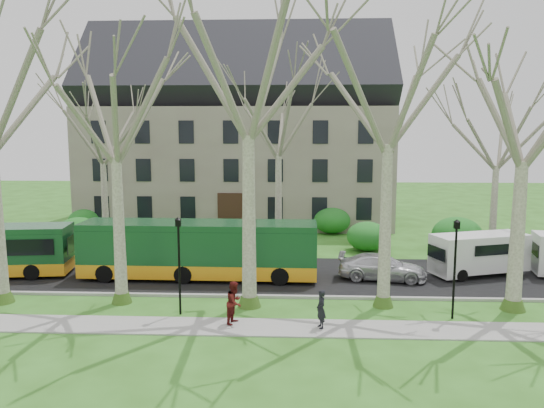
% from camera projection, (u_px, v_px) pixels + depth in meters
% --- Properties ---
extents(ground, '(120.00, 120.00, 0.00)m').
position_uv_depth(ground, '(314.00, 309.00, 24.41)').
color(ground, '#30621C').
rests_on(ground, ground).
extents(sidewalk, '(70.00, 2.00, 0.06)m').
position_uv_depth(sidewalk, '(316.00, 328.00, 21.93)').
color(sidewalk, gray).
rests_on(sidewalk, ground).
extents(road, '(80.00, 8.00, 0.06)m').
position_uv_depth(road, '(311.00, 276.00, 29.84)').
color(road, black).
rests_on(road, ground).
extents(curb, '(80.00, 0.25, 0.14)m').
position_uv_depth(curb, '(313.00, 297.00, 25.88)').
color(curb, '#A5A39E').
rests_on(curb, ground).
extents(building, '(26.50, 12.20, 16.00)m').
position_uv_depth(building, '(239.00, 131.00, 47.30)').
color(building, slate).
rests_on(building, ground).
extents(tree_row_verge, '(49.00, 7.00, 14.00)m').
position_uv_depth(tree_row_verge, '(316.00, 156.00, 23.73)').
color(tree_row_verge, gray).
rests_on(tree_row_verge, ground).
extents(tree_row_far, '(33.00, 7.00, 12.00)m').
position_uv_depth(tree_row_far, '(289.00, 163.00, 34.51)').
color(tree_row_far, gray).
rests_on(tree_row_far, ground).
extents(lamp_row, '(36.22, 0.22, 4.30)m').
position_uv_depth(lamp_row, '(315.00, 260.00, 23.06)').
color(lamp_row, black).
rests_on(lamp_row, ground).
extents(hedges, '(30.60, 8.60, 2.00)m').
position_uv_depth(hedges, '(243.00, 230.00, 38.33)').
color(hedges, '#1B611D').
rests_on(hedges, ground).
extents(bus_follow, '(12.90, 2.83, 3.22)m').
position_uv_depth(bus_follow, '(199.00, 249.00, 29.13)').
color(bus_follow, '#134421').
rests_on(bus_follow, road).
extents(sedan, '(4.97, 2.60, 1.38)m').
position_uv_depth(sedan, '(382.00, 267.00, 28.91)').
color(sedan, silver).
rests_on(sedan, road).
extents(van_a, '(5.68, 3.52, 2.33)m').
position_uv_depth(van_a, '(479.00, 255.00, 29.72)').
color(van_a, white).
rests_on(van_a, road).
extents(pedestrian_a, '(0.54, 0.67, 1.60)m').
position_uv_depth(pedestrian_a, '(321.00, 309.00, 21.80)').
color(pedestrian_a, black).
rests_on(pedestrian_a, sidewalk).
extents(pedestrian_b, '(0.93, 1.05, 1.81)m').
position_uv_depth(pedestrian_b, '(235.00, 302.00, 22.33)').
color(pedestrian_b, '#521312').
rests_on(pedestrian_b, sidewalk).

